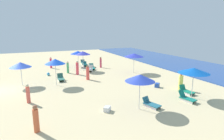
# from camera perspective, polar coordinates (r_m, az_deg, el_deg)

# --- Properties ---
(ground_plane) EXTENTS (60.00, 60.00, 0.00)m
(ground_plane) POSITION_cam_1_polar(r_m,az_deg,el_deg) (20.07, -30.62, -5.47)
(ground_plane) COLOR beige
(ocean) EXTENTS (60.00, 10.14, 0.12)m
(ocean) POSITION_cam_1_polar(r_m,az_deg,el_deg) (29.67, 25.40, 0.52)
(ocean) COLOR #274A93
(ocean) RESTS_ON ground_plane
(umbrella_0) EXTENTS (2.29, 2.29, 2.31)m
(umbrella_0) POSITION_cam_1_polar(r_m,az_deg,el_deg) (28.83, -10.32, 5.27)
(umbrella_0) COLOR silver
(umbrella_0) RESTS_ON ground_plane
(lounge_chair_0_0) EXTENTS (1.26, 0.72, 0.68)m
(lounge_chair_0_0) POSITION_cam_1_polar(r_m,az_deg,el_deg) (30.53, -8.79, 2.28)
(lounge_chair_0_0) COLOR silver
(lounge_chair_0_0) RESTS_ON ground_plane
(lounge_chair_0_1) EXTENTS (1.47, 0.76, 0.63)m
(lounge_chair_0_1) POSITION_cam_1_polar(r_m,az_deg,el_deg) (28.97, -8.21, 1.70)
(lounge_chair_0_1) COLOR silver
(lounge_chair_0_1) RESTS_ON ground_plane
(umbrella_1) EXTENTS (2.07, 2.07, 2.53)m
(umbrella_1) POSITION_cam_1_polar(r_m,az_deg,el_deg) (12.94, 8.52, -2.38)
(umbrella_1) COLOR silver
(umbrella_1) RESTS_ON ground_plane
(lounge_chair_1_0) EXTENTS (1.45, 1.00, 0.65)m
(lounge_chair_1_0) POSITION_cam_1_polar(r_m,az_deg,el_deg) (14.11, 11.77, -10.08)
(lounge_chair_1_0) COLOR silver
(lounge_chair_1_0) RESTS_ON ground_plane
(umbrella_2) EXTENTS (2.45, 2.45, 2.53)m
(umbrella_2) POSITION_cam_1_polar(r_m,az_deg,el_deg) (16.31, 23.68, -0.15)
(umbrella_2) COLOR silver
(umbrella_2) RESTS_ON ground_plane
(lounge_chair_2_0) EXTENTS (1.45, 0.86, 0.77)m
(lounge_chair_2_0) POSITION_cam_1_polar(r_m,az_deg,el_deg) (15.97, 21.77, -7.90)
(lounge_chair_2_0) COLOR silver
(lounge_chair_2_0) RESTS_ON ground_plane
(lounge_chair_2_1) EXTENTS (1.38, 0.66, 0.66)m
(lounge_chair_2_1) POSITION_cam_1_polar(r_m,az_deg,el_deg) (17.83, 21.70, -5.92)
(lounge_chair_2_1) COLOR silver
(lounge_chair_2_1) RESTS_ON ground_plane
(umbrella_3) EXTENTS (1.98, 1.98, 2.69)m
(umbrella_3) POSITION_cam_1_polar(r_m,az_deg,el_deg) (19.26, -16.96, 2.51)
(umbrella_3) COLOR silver
(umbrella_3) RESTS_ON ground_plane
(lounge_chair_3_0) EXTENTS (1.36, 0.66, 0.74)m
(lounge_chair_3_0) POSITION_cam_1_polar(r_m,az_deg,el_deg) (21.23, -15.32, -2.48)
(lounge_chair_3_0) COLOR silver
(lounge_chair_3_0) RESTS_ON ground_plane
(umbrella_4) EXTENTS (2.03, 2.03, 2.64)m
(umbrella_4) POSITION_cam_1_polar(r_m,az_deg,el_deg) (25.47, -8.89, 5.16)
(umbrella_4) COLOR silver
(umbrella_4) RESTS_ON ground_plane
(lounge_chair_4_0) EXTENTS (1.50, 1.06, 0.81)m
(lounge_chair_4_0) POSITION_cam_1_polar(r_m,az_deg,el_deg) (25.19, -6.58, 0.25)
(lounge_chair_4_0) COLOR silver
(lounge_chair_4_0) RESTS_ON ground_plane
(lounge_chair_4_1) EXTENTS (1.48, 0.81, 0.79)m
(lounge_chair_4_1) POSITION_cam_1_polar(r_m,az_deg,el_deg) (26.26, -6.17, 0.72)
(lounge_chair_4_1) COLOR silver
(lounge_chair_4_1) RESTS_ON ground_plane
(umbrella_5) EXTENTS (2.05, 2.05, 2.38)m
(umbrella_5) POSITION_cam_1_polar(r_m,az_deg,el_deg) (20.45, -26.13, 1.43)
(umbrella_5) COLOR silver
(umbrella_5) RESTS_ON ground_plane
(umbrella_6) EXTENTS (2.49, 2.49, 2.52)m
(umbrella_6) POSITION_cam_1_polar(r_m,az_deg,el_deg) (24.03, 6.73, 4.53)
(umbrella_6) COLOR silver
(umbrella_6) RESTS_ON ground_plane
(beachgoer_0) EXTENTS (0.38, 0.38, 1.73)m
(beachgoer_0) POSITION_cam_1_polar(r_m,az_deg,el_deg) (23.54, -10.52, 0.57)
(beachgoer_0) COLOR #F3495A
(beachgoer_0) RESTS_ON ground_plane
(beachgoer_1) EXTENTS (0.50, 0.50, 1.57)m
(beachgoer_1) POSITION_cam_1_polar(r_m,az_deg,el_deg) (18.52, 20.19, -3.54)
(beachgoer_1) COLOR #F7E461
(beachgoer_1) RESTS_ON ground_plane
(beachgoer_2) EXTENTS (0.43, 0.43, 1.57)m
(beachgoer_2) POSITION_cam_1_polar(r_m,az_deg,el_deg) (11.32, -22.16, -13.71)
(beachgoer_2) COLOR #D15E3A
(beachgoer_2) RESTS_ON ground_plane
(beachgoer_3) EXTENTS (0.40, 0.40, 1.58)m
(beachgoer_3) POSITION_cam_1_polar(r_m,az_deg,el_deg) (27.44, -3.46, 2.34)
(beachgoer_3) COLOR #DB3E5C
(beachgoer_3) RESTS_ON ground_plane
(beachgoer_4) EXTENTS (0.30, 0.30, 1.62)m
(beachgoer_4) POSITION_cam_1_polar(r_m,az_deg,el_deg) (28.47, -18.13, 2.10)
(beachgoer_4) COLOR #E53960
(beachgoer_4) RESTS_ON ground_plane
(beachgoer_5) EXTENTS (0.38, 0.38, 1.62)m
(beachgoer_5) POSITION_cam_1_polar(r_m,az_deg,el_deg) (21.02, -7.41, -0.93)
(beachgoer_5) COLOR #F8554D
(beachgoer_5) RESTS_ON ground_plane
(beachgoer_6) EXTENTS (0.38, 0.38, 1.54)m
(beachgoer_6) POSITION_cam_1_polar(r_m,az_deg,el_deg) (24.61, -13.32, 0.80)
(beachgoer_6) COLOR #42AA6C
(beachgoer_6) RESTS_ON ground_plane
(beachgoer_7) EXTENTS (0.36, 0.36, 1.49)m
(beachgoer_7) POSITION_cam_1_polar(r_m,az_deg,el_deg) (15.74, -24.21, -6.67)
(beachgoer_7) COLOR #E75F52
(beachgoer_7) RESTS_ON ground_plane
(cooler_box_0) EXTENTS (0.59, 0.61, 0.40)m
(cooler_box_0) POSITION_cam_1_polar(r_m,az_deg,el_deg) (18.80, 13.57, -4.51)
(cooler_box_0) COLOR #264DAF
(cooler_box_0) RESTS_ON ground_plane
(cooler_box_1) EXTENTS (0.65, 0.64, 0.33)m
(cooler_box_1) POSITION_cam_1_polar(r_m,az_deg,el_deg) (13.17, -1.48, -11.78)
(cooler_box_1) COLOR silver
(cooler_box_1) RESTS_ON ground_plane
(beach_ball_2) EXTENTS (0.38, 0.38, 0.38)m
(beach_ball_2) POSITION_cam_1_polar(r_m,az_deg,el_deg) (24.06, -18.82, -1.16)
(beach_ball_2) COLOR #3FA5E3
(beach_ball_2) RESTS_ON ground_plane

